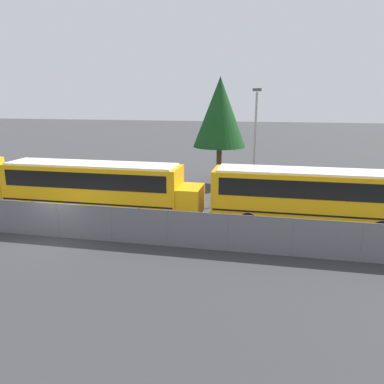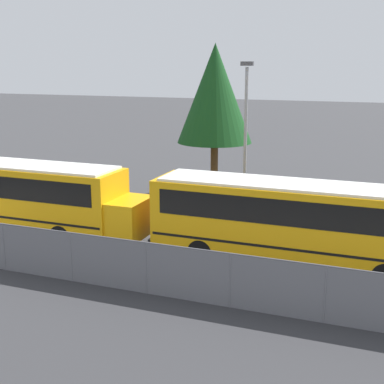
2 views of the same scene
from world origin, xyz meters
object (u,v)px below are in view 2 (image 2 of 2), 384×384
(light_pole, at_px, (245,136))
(tree_1, at_px, (215,94))
(school_bus_2, at_px, (15,191))
(school_bus_3, at_px, (302,218))

(light_pole, xyz_separation_m, tree_1, (-3.13, 4.55, 1.73))
(school_bus_2, bearing_deg, tree_1, 58.60)
(light_pole, bearing_deg, school_bus_2, -148.65)
(school_bus_2, bearing_deg, school_bus_3, 1.57)
(school_bus_2, height_order, tree_1, tree_1)
(school_bus_3, bearing_deg, school_bus_2, -178.43)
(school_bus_3, bearing_deg, light_pole, 125.22)
(school_bus_3, distance_m, tree_1, 12.76)
(light_pole, height_order, tree_1, tree_1)
(school_bus_2, xyz_separation_m, school_bus_3, (13.19, 0.36, 0.00))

